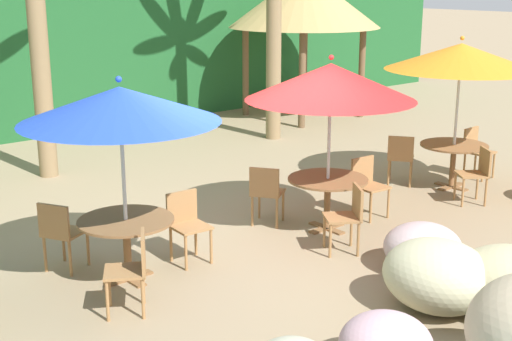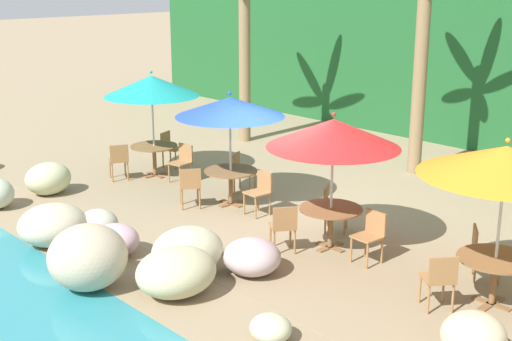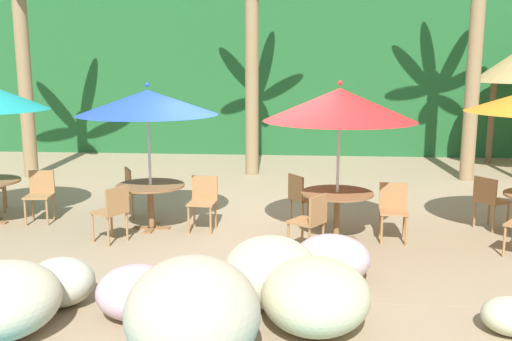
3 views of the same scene
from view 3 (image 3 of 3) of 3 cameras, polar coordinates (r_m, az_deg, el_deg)
name	(u,v)px [view 3 (image 3 of 3)]	position (r m, az deg, el deg)	size (l,w,h in m)	color
ground_plane	(250,233)	(9.17, -0.62, -6.23)	(120.00, 120.00, 0.00)	#937F60
terrace_deck	(250,232)	(9.16, -0.62, -6.21)	(18.00, 5.20, 0.01)	#937F60
foliage_backdrop	(277,52)	(17.75, 2.12, 11.78)	(28.00, 2.40, 6.00)	#1E5628
rock_seawall	(208,288)	(6.12, -4.81, -11.59)	(14.79, 3.51, 1.01)	#B7A697
chair_teal_seaward	(40,192)	(10.34, -20.76, -2.04)	(0.47, 0.48, 0.87)	#9E7042
umbrella_blue	(148,102)	(9.17, -10.80, 6.70)	(2.22, 2.22, 2.37)	silver
dining_table_blue	(151,192)	(9.38, -10.49, -2.14)	(1.10, 1.10, 0.74)	brown
chair_blue_seaward	(203,199)	(9.25, -5.29, -2.83)	(0.45, 0.46, 0.87)	#9E7042
chair_blue_inland	(135,188)	(10.19, -12.03, -1.74)	(0.57, 0.57, 0.87)	#9E7042
chair_blue_left	(113,210)	(8.79, -14.12, -3.82)	(0.58, 0.58, 0.87)	#9E7042
umbrella_red	(340,105)	(8.55, 8.36, 6.53)	(2.28, 2.28, 2.42)	silver
dining_table_red	(337,200)	(8.77, 8.10, -2.95)	(1.10, 1.10, 0.74)	brown
chair_red_seaward	(393,207)	(8.92, 13.57, -3.60)	(0.45, 0.46, 0.87)	#9E7042
chair_red_inland	(301,196)	(9.42, 4.55, -2.56)	(0.59, 0.59, 0.87)	#9E7042
chair_red_left	(311,219)	(8.05, 5.56, -4.89)	(0.59, 0.59, 0.87)	#9E7042
chair_orange_inland	(489,199)	(9.94, 22.25, -2.64)	(0.59, 0.59, 0.87)	#9E7042
palm_tree_nearest	(21,30)	(14.41, -22.47, 12.83)	(3.17, 3.19, 5.12)	olive
palm_tree_second	(252,28)	(13.70, -0.41, 14.06)	(2.61, 2.73, 5.33)	olive
palm_tree_third	(478,2)	(13.90, 21.35, 15.42)	(2.88, 2.87, 5.82)	olive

